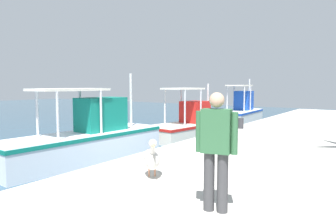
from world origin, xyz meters
The scene contains 6 objects.
fishing_boat_nearest centered at (-0.54, 3.11, 0.74)m, with size 6.28×2.07×3.12m.
fishing_boat_second centered at (5.49, 2.54, 0.62)m, with size 4.79×2.39×2.73m.
fishing_boat_third centered at (11.92, 2.36, 0.75)m, with size 4.67×1.87×3.09m.
pelican centered at (-2.94, -1.67, 1.20)m, with size 0.85×0.79×0.82m.
fisherman_standing centered at (-3.75, -3.48, 1.77)m, with size 0.33×0.60×1.75m.
mooring_bollard_second centered at (4.81, -0.45, 1.03)m, with size 0.24×0.24×0.45m, color #333338.
Camera 1 is at (-7.79, -5.45, 2.65)m, focal length 33.23 mm.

